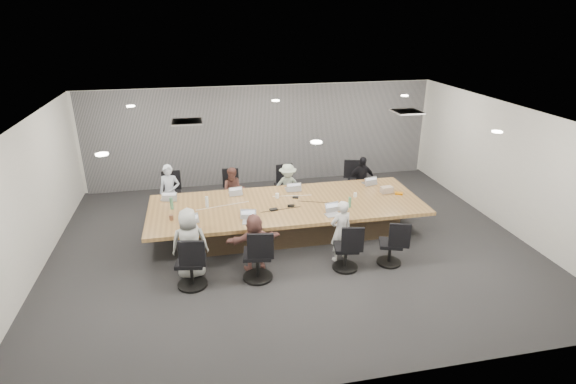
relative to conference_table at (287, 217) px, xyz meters
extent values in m
cube|color=#29292B|center=(0.00, -0.50, -0.40)|extent=(10.00, 8.00, 0.00)
cube|color=white|center=(0.00, -0.50, 2.40)|extent=(10.00, 8.00, 0.00)
cube|color=beige|center=(0.00, 3.50, 1.00)|extent=(10.00, 0.00, 2.80)
cube|color=beige|center=(0.00, -4.50, 1.00)|extent=(10.00, 0.00, 2.80)
cube|color=beige|center=(-5.00, -0.50, 1.00)|extent=(0.00, 8.00, 2.80)
cube|color=beige|center=(5.00, -0.50, 1.00)|extent=(0.00, 8.00, 2.80)
cube|color=slate|center=(0.00, 3.42, 1.00)|extent=(9.80, 0.04, 2.80)
cube|color=#453525|center=(0.00, 0.00, -0.07)|extent=(4.80, 1.40, 0.66)
cube|color=olive|center=(0.00, 0.00, 0.30)|extent=(6.00, 2.20, 0.08)
imported|color=#B1BBD0|center=(-2.57, 1.35, 0.28)|extent=(0.54, 0.40, 1.36)
cube|color=#B2B2B7|center=(-2.57, 0.80, 0.35)|extent=(0.37, 0.28, 0.02)
imported|color=brown|center=(-1.06, 1.35, 0.19)|extent=(0.63, 0.52, 1.18)
cube|color=#B2B2B7|center=(-1.06, 0.80, 0.35)|extent=(0.32, 0.24, 0.02)
imported|color=#9DAD9A|center=(0.30, 1.35, 0.19)|extent=(0.78, 0.46, 1.19)
cube|color=#B2B2B7|center=(0.30, 0.80, 0.35)|extent=(0.35, 0.24, 0.02)
imported|color=black|center=(2.24, 1.35, 0.23)|extent=(0.74, 0.31, 1.26)
cube|color=#B2B2B7|center=(2.24, 0.80, 0.35)|extent=(0.36, 0.28, 0.02)
imported|color=#A5A9A5|center=(-2.12, -1.35, 0.29)|extent=(0.68, 0.45, 1.38)
cube|color=#B2B2B7|center=(-2.12, -0.80, 0.35)|extent=(0.36, 0.28, 0.02)
imported|color=brown|center=(-0.91, -1.35, 0.18)|extent=(1.11, 0.45, 1.16)
cube|color=#B2B2B7|center=(-0.91, -0.80, 0.35)|extent=(0.35, 0.27, 0.02)
imported|color=silver|center=(0.81, -1.35, 0.24)|extent=(0.53, 0.41, 1.29)
cube|color=#B2B2B7|center=(0.81, -0.80, 0.35)|extent=(0.34, 0.26, 0.02)
cylinder|color=#46815C|center=(-2.48, 0.21, 0.47)|extent=(0.08, 0.08, 0.25)
cylinder|color=#46815C|center=(1.28, -0.47, 0.45)|extent=(0.08, 0.08, 0.23)
cylinder|color=silver|center=(-1.74, 0.16, 0.46)|extent=(0.09, 0.09, 0.24)
cylinder|color=white|center=(-0.16, 0.35, 0.39)|extent=(0.10, 0.10, 0.11)
cylinder|color=white|center=(1.60, 0.05, 0.39)|extent=(0.09, 0.09, 0.10)
cylinder|color=brown|center=(-2.48, -0.35, 0.39)|extent=(0.09, 0.09, 0.11)
cube|color=black|center=(-0.35, -0.30, 0.36)|extent=(0.18, 0.14, 0.03)
cube|color=black|center=(0.25, 0.27, 0.35)|extent=(0.16, 0.13, 0.03)
cube|color=black|center=(0.04, -0.21, 0.37)|extent=(0.15, 0.05, 0.06)
cube|color=tan|center=(2.41, 0.15, 0.41)|extent=(0.29, 0.20, 0.15)
cube|color=#C66C04|center=(2.65, 0.00, 0.36)|extent=(0.20, 0.18, 0.04)
camera|label=1|loc=(-1.83, -8.91, 4.29)|focal=28.00mm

